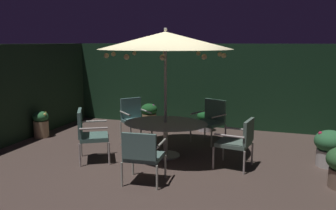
{
  "coord_description": "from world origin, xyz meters",
  "views": [
    {
      "loc": [
        2.28,
        -6.43,
        2.31
      ],
      "look_at": [
        0.03,
        0.35,
        1.03
      ],
      "focal_mm": 37.99,
      "sensor_mm": 36.0,
      "label": 1
    }
  ],
  "objects": [
    {
      "name": "patio_chair_northeast",
      "position": [
        -1.11,
        1.2,
        0.55
      ],
      "size": [
        0.84,
        0.83,
        0.97
      ],
      "color": "#B6B7AC",
      "rests_on": "ground_plane"
    },
    {
      "name": "potted_plant_back_right",
      "position": [
        0.34,
        2.51,
        0.28
      ],
      "size": [
        0.43,
        0.43,
        0.54
      ],
      "color": "silver",
      "rests_on": "ground_plane"
    },
    {
      "name": "patio_dining_table",
      "position": [
        0.03,
        0.19,
        0.59
      ],
      "size": [
        1.71,
        1.41,
        0.7
      ],
      "color": "#B8B3A8",
      "rests_on": "ground_plane"
    },
    {
      "name": "patio_chair_southeast",
      "position": [
        0.14,
        -1.32,
        0.53
      ],
      "size": [
        0.66,
        0.61,
        0.9
      ],
      "color": "#B3B5A5",
      "rests_on": "ground_plane"
    },
    {
      "name": "patio_umbrella",
      "position": [
        0.03,
        0.19,
        2.33
      ],
      "size": [
        2.64,
        2.64,
        2.58
      ],
      "color": "#B5B1A4",
      "rests_on": "ground_plane"
    },
    {
      "name": "ground_plane",
      "position": [
        0.0,
        0.0,
        -0.01
      ],
      "size": [
        7.7,
        6.49,
        0.02
      ],
      "primitive_type": "cube",
      "color": "#503F38"
    },
    {
      "name": "patio_chair_south",
      "position": [
        1.53,
        -0.05,
        0.54
      ],
      "size": [
        0.69,
        0.69,
        0.93
      ],
      "color": "#B9AFAA",
      "rests_on": "ground_plane"
    },
    {
      "name": "potted_plant_right_far",
      "position": [
        -1.22,
        2.47,
        0.35
      ],
      "size": [
        0.45,
        0.45,
        0.64
      ],
      "color": "tan",
      "rests_on": "ground_plane"
    },
    {
      "name": "patio_chair_east",
      "position": [
        -1.3,
        -0.56,
        0.59
      ],
      "size": [
        0.81,
        0.84,
        1.02
      ],
      "color": "#B8ADA6",
      "rests_on": "ground_plane"
    },
    {
      "name": "potted_plant_back_left",
      "position": [
        3.14,
        0.6,
        0.38
      ],
      "size": [
        0.59,
        0.59,
        0.69
      ],
      "color": "beige",
      "rests_on": "ground_plane"
    },
    {
      "name": "hedge_backdrop_left",
      "position": [
        -3.7,
        0.0,
        1.13
      ],
      "size": [
        0.3,
        6.49,
        2.26
      ],
      "primitive_type": "cube",
      "color": "#1D311E",
      "rests_on": "ground_plane"
    },
    {
      "name": "potted_plant_back_center",
      "position": [
        -3.33,
        0.61,
        0.34
      ],
      "size": [
        0.38,
        0.39,
        0.64
      ],
      "color": "tan",
      "rests_on": "ground_plane"
    },
    {
      "name": "patio_chair_north",
      "position": [
        0.68,
        1.57,
        0.56
      ],
      "size": [
        0.81,
        0.78,
        0.98
      ],
      "color": "#B4ADA3",
      "rests_on": "ground_plane"
    },
    {
      "name": "hedge_backdrop_rear",
      "position": [
        0.0,
        3.1,
        1.13
      ],
      "size": [
        7.7,
        0.3,
        2.26
      ],
      "primitive_type": "cube",
      "color": "#17331E",
      "rests_on": "ground_plane"
    }
  ]
}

